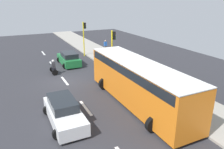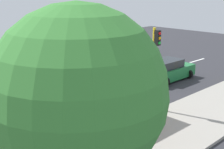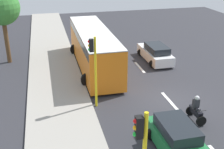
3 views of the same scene
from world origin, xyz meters
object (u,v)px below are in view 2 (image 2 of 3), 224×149
car_green (168,70)px  street_tree_south (79,96)px  city_bus (32,104)px  traffic_light_corner (155,58)px  motorcycle (121,72)px

car_green → street_tree_south: bearing=-59.2°
car_green → city_bus: city_bus is taller
traffic_light_corner → street_tree_south: size_ratio=0.72×
street_tree_south → car_green: bearing=120.8°
street_tree_south → motorcycle: bearing=132.1°
motorcycle → street_tree_south: bearing=-47.9°
city_bus → street_tree_south: (6.97, -2.92, 2.86)m
motorcycle → street_tree_south: 17.13m
motorcycle → traffic_light_corner: traffic_light_corner is taller
motorcycle → city_bus: bearing=-66.1°
street_tree_south → city_bus: bearing=157.3°
city_bus → traffic_light_corner: 6.68m
car_green → motorcycle: (-2.30, -2.49, -0.07)m
car_green → city_bus: bearing=-81.0°
motorcycle → street_tree_south: size_ratio=0.25×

